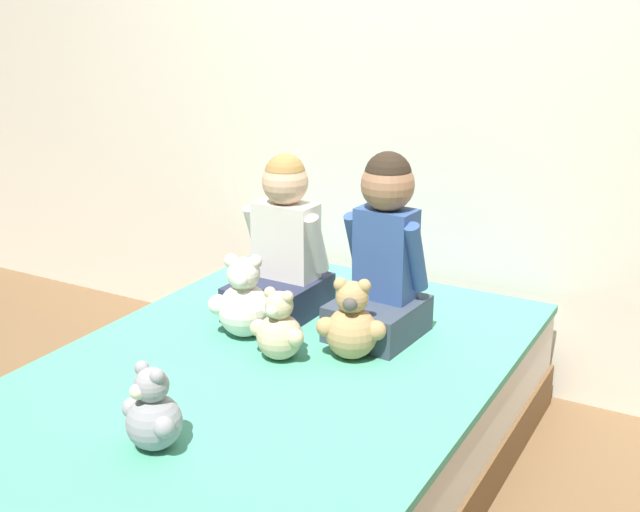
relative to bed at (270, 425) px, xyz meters
name	(u,v)px	position (x,y,z in m)	size (l,w,h in m)	color
ground_plane	(271,480)	(0.00, 0.00, -0.22)	(14.00, 14.00, 0.00)	brown
wall_behind_bed	(411,83)	(0.00, 1.11, 1.03)	(8.00, 0.06, 2.50)	silver
bed	(270,425)	(0.00, 0.00, 0.00)	(1.42, 2.03, 0.44)	brown
child_on_left	(283,249)	(-0.21, 0.43, 0.47)	(0.33, 0.38, 0.61)	#282D47
child_on_right	(383,254)	(0.21, 0.43, 0.52)	(0.31, 0.35, 0.66)	#384251
teddy_bear_held_by_left_child	(244,302)	(-0.21, 0.17, 0.35)	(0.24, 0.19, 0.30)	silver
teddy_bear_held_by_right_child	(352,325)	(0.21, 0.19, 0.34)	(0.23, 0.18, 0.28)	tan
teddy_bear_between_children	(279,329)	(0.00, 0.07, 0.33)	(0.21, 0.16, 0.25)	#D1B78E
teddy_bear_at_foot_of_bed	(152,413)	(0.00, -0.57, 0.32)	(0.20, 0.15, 0.24)	#939399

